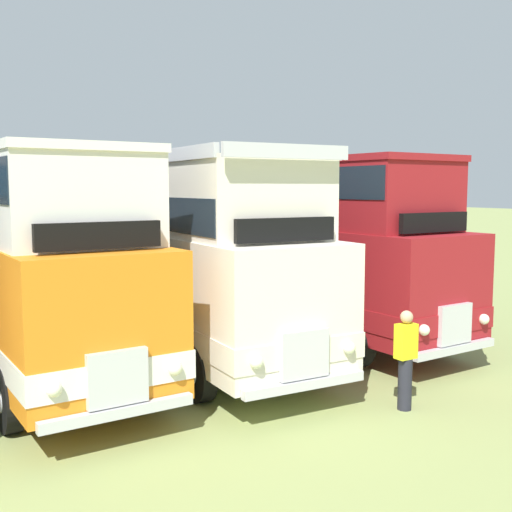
# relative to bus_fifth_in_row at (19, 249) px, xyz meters

# --- Properties ---
(bus_fifth_in_row) EXTENTS (2.91, 11.56, 4.49)m
(bus_fifth_in_row) POSITION_rel_bus_fifth_in_row_xyz_m (0.00, 0.00, 0.00)
(bus_fifth_in_row) COLOR orange
(bus_fifth_in_row) RESTS_ON ground
(bus_sixth_in_row) EXTENTS (2.97, 11.05, 4.52)m
(bus_sixth_in_row) POSITION_rel_bus_fifth_in_row_xyz_m (3.45, -0.61, -0.11)
(bus_sixth_in_row) COLOR silver
(bus_sixth_in_row) RESTS_ON ground
(bus_seventh_in_row) EXTENTS (2.98, 11.35, 4.49)m
(bus_seventh_in_row) POSITION_rel_bus_fifth_in_row_xyz_m (6.87, -0.15, -0.00)
(bus_seventh_in_row) COLOR maroon
(bus_seventh_in_row) RESTS_ON ground
(marshal_person) EXTENTS (0.36, 0.24, 1.73)m
(marshal_person) POSITION_rel_bus_fifth_in_row_xyz_m (4.98, -6.66, -1.59)
(marshal_person) COLOR #23232D
(marshal_person) RESTS_ON ground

